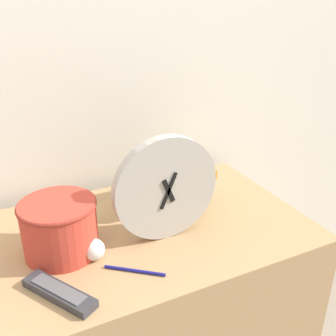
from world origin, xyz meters
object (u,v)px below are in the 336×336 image
desk_clock (166,189)px  crumpled_paper_ball (94,250)px  book_stack (169,178)px  tv_remote (59,293)px  pen (135,271)px  basket (60,226)px

desk_clock → crumpled_paper_ball: (-0.21, -0.01, -0.12)m
book_stack → tv_remote: size_ratio=1.26×
book_stack → tv_remote: book_stack is taller
desk_clock → book_stack: size_ratio=1.23×
tv_remote → pen: 0.18m
basket → pen: size_ratio=1.58×
tv_remote → crumpled_paper_ball: size_ratio=3.38×
desk_clock → basket: bearing=169.3°
desk_clock → basket: size_ratio=1.48×
basket → pen: basket is taller
crumpled_paper_ball → basket: bearing=134.8°
book_stack → tv_remote: (-0.42, -0.29, -0.07)m
basket → crumpled_paper_ball: 0.11m
desk_clock → book_stack: 0.21m
desk_clock → tv_remote: bearing=-160.6°
crumpled_paper_ball → pen: crumpled_paper_ball is taller
desk_clock → book_stack: bearing=61.2°
desk_clock → book_stack: desk_clock is taller
tv_remote → pen: (0.18, 0.00, -0.01)m
desk_clock → pen: 0.23m
basket → pen: 0.23m
desk_clock → tv_remote: (-0.32, -0.11, -0.14)m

